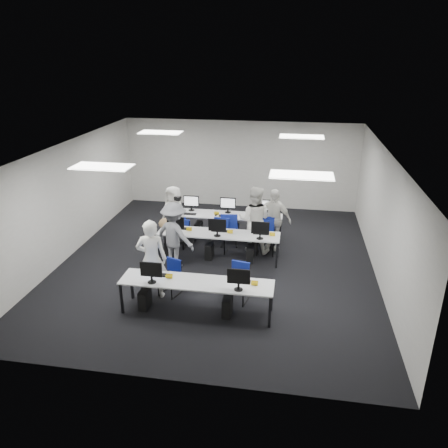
% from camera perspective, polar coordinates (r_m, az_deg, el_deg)
% --- Properties ---
extents(room, '(9.00, 9.02, 3.00)m').
position_cam_1_polar(room, '(10.94, -0.93, 2.10)').
color(room, black).
rests_on(room, ground).
extents(ceiling_panels, '(5.20, 4.60, 0.02)m').
position_cam_1_polar(ceiling_panels, '(10.54, -0.98, 9.72)').
color(ceiling_panels, white).
rests_on(ceiling_panels, room).
extents(desk_front, '(3.20, 0.70, 0.73)m').
position_cam_1_polar(desk_front, '(9.14, -3.61, -7.79)').
color(desk_front, silver).
rests_on(desk_front, ground).
extents(desk_mid, '(3.20, 0.70, 0.73)m').
position_cam_1_polar(desk_mid, '(11.43, -0.72, -1.44)').
color(desk_mid, silver).
rests_on(desk_mid, ground).
extents(desk_back, '(3.20, 0.70, 0.73)m').
position_cam_1_polar(desk_back, '(12.71, 0.38, 1.02)').
color(desk_back, silver).
rests_on(desk_back, ground).
extents(equipment_front, '(2.51, 0.41, 1.19)m').
position_cam_1_polar(equipment_front, '(9.33, -4.75, -9.46)').
color(equipment_front, navy).
rests_on(equipment_front, desk_front).
extents(equipment_mid, '(2.91, 0.41, 1.19)m').
position_cam_1_polar(equipment_mid, '(11.57, -1.67, -2.88)').
color(equipment_mid, white).
rests_on(equipment_mid, desk_mid).
extents(equipment_back, '(2.91, 0.41, 1.19)m').
position_cam_1_polar(equipment_back, '(12.82, 1.24, -0.35)').
color(equipment_back, white).
rests_on(equipment_back, desk_back).
extents(chair_0, '(0.53, 0.55, 0.82)m').
position_cam_1_polar(chair_0, '(10.06, -7.00, -7.72)').
color(chair_0, navy).
rests_on(chair_0, ground).
extents(chair_1, '(0.51, 0.54, 0.87)m').
position_cam_1_polar(chair_1, '(9.74, 1.83, -8.50)').
color(chair_1, navy).
rests_on(chair_1, ground).
extents(chair_2, '(0.41, 0.45, 0.82)m').
position_cam_1_polar(chair_2, '(12.36, -5.97, -1.83)').
color(chair_2, navy).
rests_on(chair_2, ground).
extents(chair_3, '(0.49, 0.52, 0.90)m').
position_cam_1_polar(chair_3, '(12.05, -0.57, -2.22)').
color(chair_3, navy).
rests_on(chair_3, ground).
extents(chair_4, '(0.50, 0.54, 0.97)m').
position_cam_1_polar(chair_4, '(11.97, 5.43, -2.38)').
color(chair_4, navy).
rests_on(chair_4, ground).
extents(chair_5, '(0.46, 0.49, 0.81)m').
position_cam_1_polar(chair_5, '(12.51, -4.95, -1.50)').
color(chair_5, navy).
rests_on(chair_5, ground).
extents(chair_6, '(0.54, 0.58, 0.99)m').
position_cam_1_polar(chair_6, '(12.42, 0.69, -1.33)').
color(chair_6, navy).
rests_on(chair_6, ground).
extents(chair_7, '(0.59, 0.62, 0.93)m').
position_cam_1_polar(chair_7, '(12.25, 5.22, -1.85)').
color(chair_7, navy).
rests_on(chair_7, ground).
extents(handbag, '(0.41, 0.32, 0.30)m').
position_cam_1_polar(handbag, '(11.75, -7.64, 0.08)').
color(handbag, tan).
rests_on(handbag, desk_mid).
extents(student_0, '(0.72, 0.53, 1.84)m').
position_cam_1_polar(student_0, '(9.73, -9.43, -4.54)').
color(student_0, silver).
rests_on(student_0, ground).
extents(student_1, '(0.95, 0.77, 1.85)m').
position_cam_1_polar(student_1, '(11.80, 3.99, 0.57)').
color(student_1, silver).
rests_on(student_1, ground).
extents(student_2, '(0.95, 0.80, 1.66)m').
position_cam_1_polar(student_2, '(12.49, -6.56, 1.23)').
color(student_2, silver).
rests_on(student_2, ground).
extents(student_3, '(1.09, 0.68, 1.73)m').
position_cam_1_polar(student_3, '(12.06, 6.46, 0.64)').
color(student_3, silver).
rests_on(student_3, ground).
extents(photographer, '(1.27, 1.03, 1.72)m').
position_cam_1_polar(photographer, '(11.04, -6.50, -1.44)').
color(photographer, slate).
rests_on(photographer, ground).
extents(dslr_camera, '(0.20, 0.22, 0.10)m').
position_cam_1_polar(dslr_camera, '(10.84, -6.11, 3.33)').
color(dslr_camera, black).
rests_on(dslr_camera, photographer).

